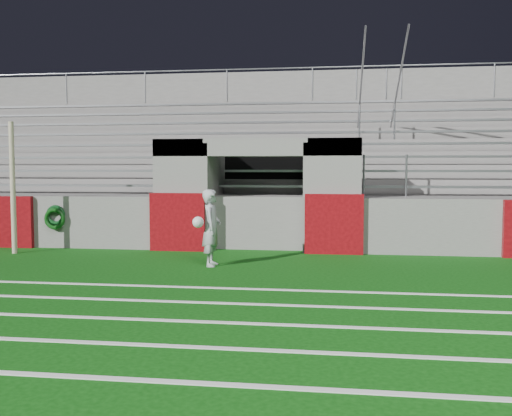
# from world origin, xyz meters

# --- Properties ---
(ground) EXTENTS (90.00, 90.00, 0.00)m
(ground) POSITION_xyz_m (0.00, 0.00, 0.00)
(ground) COLOR #0B450B
(ground) RESTS_ON ground
(field_post) EXTENTS (0.11, 0.11, 2.96)m
(field_post) POSITION_xyz_m (-5.36, 2.07, 1.48)
(field_post) COLOR beige
(field_post) RESTS_ON ground
(field_markings) EXTENTS (28.00, 8.09, 0.01)m
(field_markings) POSITION_xyz_m (0.00, -5.00, 0.01)
(field_markings) COLOR white
(field_markings) RESTS_ON ground
(stadium_structure) EXTENTS (26.00, 8.48, 5.42)m
(stadium_structure) POSITION_xyz_m (0.00, 7.97, 1.49)
(stadium_structure) COLOR slate
(stadium_structure) RESTS_ON ground
(goalkeeper_with_ball) EXTENTS (0.53, 0.60, 1.51)m
(goalkeeper_with_ball) POSITION_xyz_m (-0.58, 1.05, 0.76)
(goalkeeper_with_ball) COLOR #B1B5BB
(goalkeeper_with_ball) RESTS_ON ground
(hose_coil) EXTENTS (0.52, 0.14, 0.59)m
(hose_coil) POSITION_xyz_m (-4.81, 2.92, 0.75)
(hose_coil) COLOR #0C3C16
(hose_coil) RESTS_ON ground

